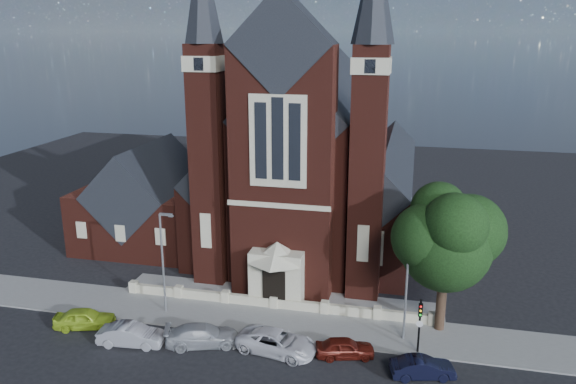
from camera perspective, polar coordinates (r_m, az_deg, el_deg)
name	(u,v)px	position (r m, az deg, el deg)	size (l,w,h in m)	color
ground	(297,266)	(52.39, 0.90, -7.51)	(120.00, 120.00, 0.00)	black
pavement_strip	(268,321)	(43.22, -2.08, -12.93)	(60.00, 5.00, 0.12)	slate
forecourt_paving	(280,297)	(46.65, -0.79, -10.62)	(26.00, 3.00, 0.14)	slate
forecourt_wall	(274,308)	(44.92, -1.41, -11.73)	(24.00, 0.40, 0.90)	#B3AB8E
church	(313,161)	(57.26, 2.60, 3.16)	(20.01, 34.90, 29.20)	#471A12
parish_hall	(150,204)	(58.80, -13.88, -1.17)	(12.00, 12.20, 10.24)	#471A12
street_tree	(448,242)	(40.29, 15.93, -4.89)	(6.40, 6.60, 10.70)	black
street_lamp_left	(164,257)	(43.36, -12.53, -6.48)	(1.16, 0.22, 8.09)	gray
street_lamp_right	(408,280)	(39.52, 12.11, -8.74)	(1.16, 0.22, 8.09)	gray
traffic_signal	(420,319)	(39.01, 13.25, -12.47)	(0.28, 0.42, 4.00)	black
car_lime_van	(85,318)	(44.51, -19.95, -11.98)	(1.75, 4.34, 1.48)	#9EC026
car_silver_a	(131,335)	(41.34, -15.64, -13.81)	(1.59, 4.57, 1.50)	gray
car_silver_b	(203,335)	(40.30, -8.66, -14.21)	(2.08, 5.12, 1.49)	#9B9EA2
car_white_suv	(277,342)	(39.10, -1.11, -15.00)	(2.53, 5.48, 1.52)	white
car_dark_red	(345,348)	(38.86, 5.79, -15.46)	(1.58, 3.94, 1.34)	#54150E
car_navy	(423,368)	(37.69, 13.52, -16.97)	(1.40, 4.01, 1.32)	black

